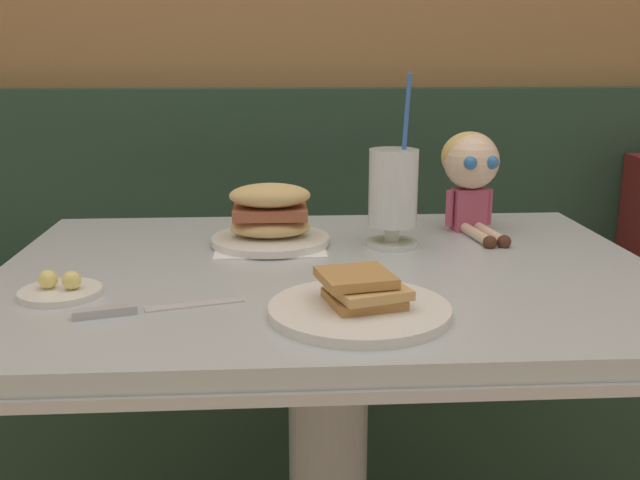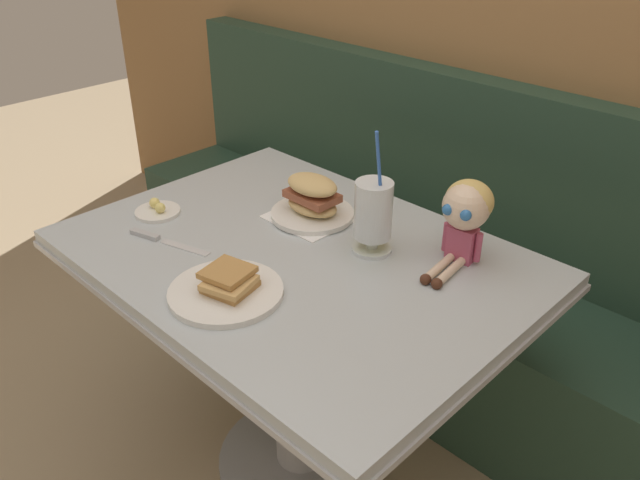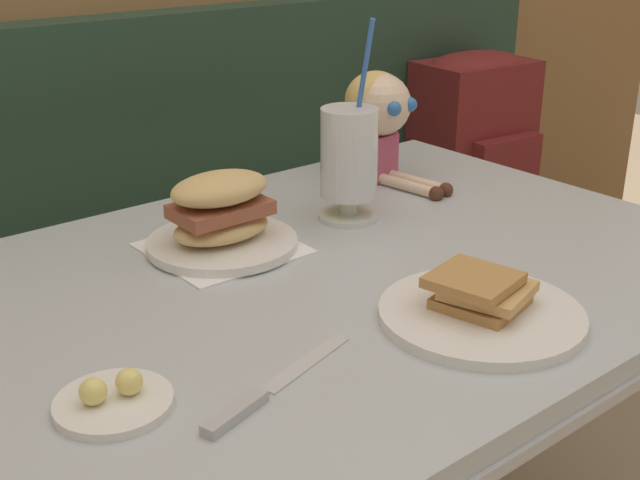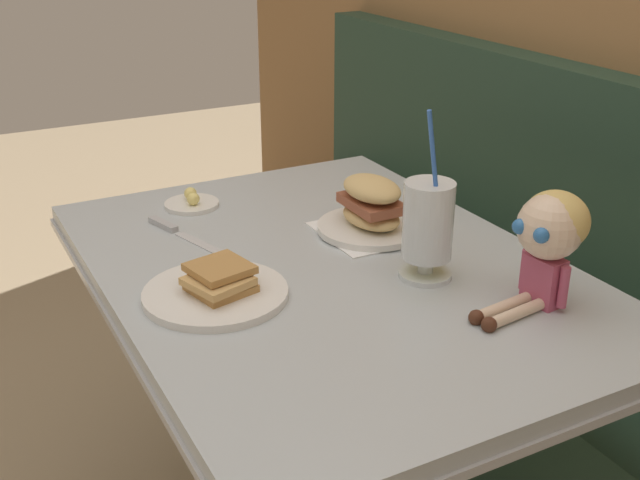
% 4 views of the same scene
% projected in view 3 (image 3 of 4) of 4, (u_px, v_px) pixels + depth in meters
% --- Properties ---
extents(booth_bench, '(2.60, 0.48, 1.00)m').
position_uv_depth(booth_bench, '(148.00, 348.00, 1.76)').
color(booth_bench, '#233D2D').
rests_on(booth_bench, ground).
extents(diner_table, '(1.11, 0.81, 0.74)m').
position_uv_depth(diner_table, '(339.00, 385.00, 1.22)').
color(diner_table, '#B2BCC1').
rests_on(diner_table, ground).
extents(toast_plate, '(0.25, 0.25, 0.06)m').
position_uv_depth(toast_plate, '(481.00, 308.00, 0.99)').
color(toast_plate, white).
rests_on(toast_plate, diner_table).
extents(milkshake_glass, '(0.10, 0.10, 0.31)m').
position_uv_depth(milkshake_glass, '(349.00, 158.00, 1.28)').
color(milkshake_glass, silver).
rests_on(milkshake_glass, diner_table).
extents(sandwich_plate, '(0.22, 0.22, 0.12)m').
position_uv_depth(sandwich_plate, '(221.00, 219.00, 1.18)').
color(sandwich_plate, white).
rests_on(sandwich_plate, diner_table).
extents(butter_saucer, '(0.12, 0.12, 0.04)m').
position_uv_depth(butter_saucer, '(113.00, 399.00, 0.82)').
color(butter_saucer, white).
rests_on(butter_saucer, diner_table).
extents(butter_knife, '(0.23, 0.08, 0.01)m').
position_uv_depth(butter_knife, '(257.00, 398.00, 0.83)').
color(butter_knife, silver).
rests_on(butter_knife, diner_table).
extents(seated_doll, '(0.12, 0.22, 0.20)m').
position_uv_depth(seated_doll, '(380.00, 111.00, 1.45)').
color(seated_doll, '#B74C6B').
rests_on(seated_doll, diner_table).
extents(backpack, '(0.32, 0.27, 0.41)m').
position_uv_depth(backpack, '(475.00, 126.00, 2.19)').
color(backpack, maroon).
rests_on(backpack, booth_bench).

